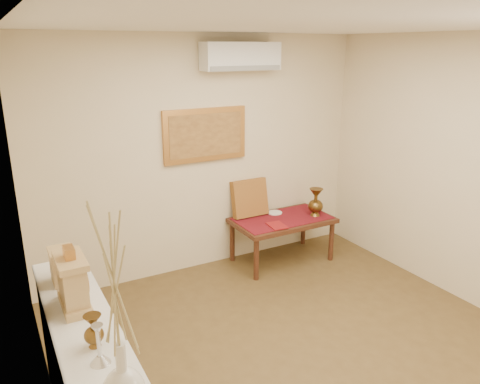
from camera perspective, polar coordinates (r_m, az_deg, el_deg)
floor at (r=4.21m, az=9.90°, el=-20.34°), size 4.50×4.50×0.00m
ceiling at (r=3.35m, az=12.42°, el=19.46°), size 4.50×4.50×0.00m
wall_back at (r=5.40m, az=-4.32°, el=4.40°), size 4.00×0.02×2.70m
wall_left at (r=2.82m, az=-22.73°, el=-9.41°), size 0.02×4.50×2.70m
white_vase at (r=2.02m, az=-14.71°, el=-15.04°), size 0.19×0.19×1.02m
candlestick at (r=2.62m, az=-16.84°, el=-17.34°), size 0.11×0.11×0.23m
brass_urn_small at (r=2.75m, az=-17.47°, el=-15.39°), size 0.11×0.11×0.25m
table_cloth at (r=5.72m, az=5.20°, el=-3.22°), size 1.14×0.59×0.01m
brass_urn_tall at (r=5.79m, az=9.22°, el=-0.87°), size 0.19×0.19×0.42m
plate at (r=5.87m, az=4.27°, el=-2.53°), size 0.18×0.18×0.01m
menu at (r=5.46m, az=4.53°, el=-4.09°), size 0.20×0.27×0.01m
cushion at (r=5.71m, az=1.17°, el=-0.73°), size 0.45×0.19×0.46m
mantel_clock at (r=3.14m, az=-19.71°, el=-10.26°), size 0.17×0.36×0.41m
wooden_chest at (r=3.50m, az=-20.78°, el=-8.37°), size 0.16×0.21×0.24m
low_table at (r=5.74m, az=5.18°, el=-3.86°), size 1.20×0.70×0.55m
painting at (r=5.32m, az=-4.26°, el=6.96°), size 1.00×0.06×0.60m
ac_unit at (r=5.32m, az=0.09°, el=16.20°), size 0.90×0.25×0.30m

